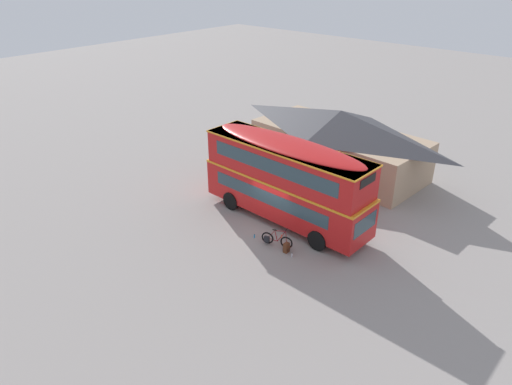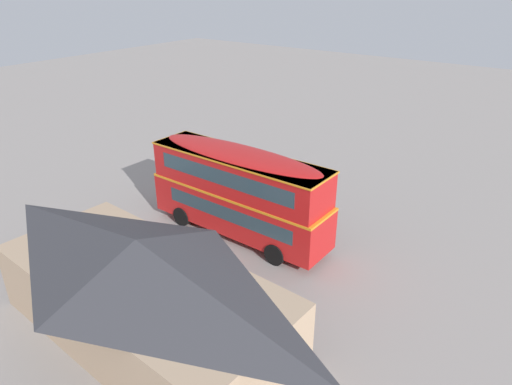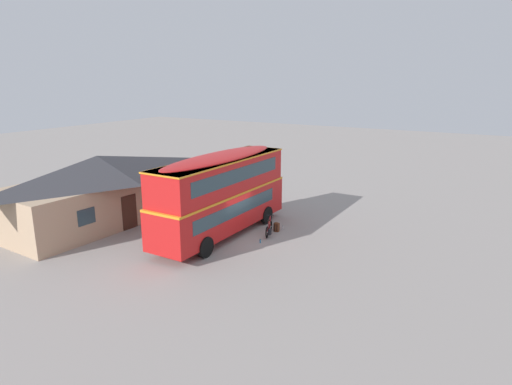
{
  "view_description": "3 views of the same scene",
  "coord_description": "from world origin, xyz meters",
  "px_view_note": "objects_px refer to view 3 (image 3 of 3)",
  "views": [
    {
      "loc": [
        14.21,
        -17.27,
        13.61
      ],
      "look_at": [
        -0.73,
        -0.54,
        2.09
      ],
      "focal_mm": 32.65,
      "sensor_mm": 36.0,
      "label": 1
    },
    {
      "loc": [
        -13.29,
        17.74,
        12.69
      ],
      "look_at": [
        -0.18,
        -0.13,
        2.1
      ],
      "focal_mm": 32.09,
      "sensor_mm": 36.0,
      "label": 2
    },
    {
      "loc": [
        -19.91,
        -12.79,
        8.9
      ],
      "look_at": [
        1.75,
        -0.28,
        2.35
      ],
      "focal_mm": 30.73,
      "sensor_mm": 36.0,
      "label": 3
    }
  ],
  "objects_px": {
    "water_bottle_blue_sports": "(260,241)",
    "water_bottle_clear_plastic": "(283,228)",
    "touring_bicycle": "(269,229)",
    "backpack_on_ground": "(277,227)",
    "double_decker_bus": "(221,191)"
  },
  "relations": [
    {
      "from": "water_bottle_blue_sports",
      "to": "water_bottle_clear_plastic",
      "type": "distance_m",
      "value": 2.62
    },
    {
      "from": "touring_bicycle",
      "to": "water_bottle_clear_plastic",
      "type": "height_order",
      "value": "touring_bicycle"
    },
    {
      "from": "water_bottle_clear_plastic",
      "to": "touring_bicycle",
      "type": "bearing_deg",
      "value": 168.88
    },
    {
      "from": "touring_bicycle",
      "to": "backpack_on_ground",
      "type": "xyz_separation_m",
      "value": [
        0.79,
        -0.09,
        -0.08
      ]
    },
    {
      "from": "double_decker_bus",
      "to": "water_bottle_blue_sports",
      "type": "distance_m",
      "value": 3.62
    },
    {
      "from": "touring_bicycle",
      "to": "double_decker_bus",
      "type": "bearing_deg",
      "value": 118.65
    },
    {
      "from": "backpack_on_ground",
      "to": "water_bottle_clear_plastic",
      "type": "height_order",
      "value": "backpack_on_ground"
    },
    {
      "from": "backpack_on_ground",
      "to": "water_bottle_clear_plastic",
      "type": "relative_size",
      "value": 2.21
    },
    {
      "from": "water_bottle_clear_plastic",
      "to": "water_bottle_blue_sports",
      "type": "bearing_deg",
      "value": 178.18
    },
    {
      "from": "touring_bicycle",
      "to": "water_bottle_clear_plastic",
      "type": "bearing_deg",
      "value": -11.12
    },
    {
      "from": "water_bottle_blue_sports",
      "to": "double_decker_bus",
      "type": "bearing_deg",
      "value": 89.44
    },
    {
      "from": "backpack_on_ground",
      "to": "touring_bicycle",
      "type": "bearing_deg",
      "value": 173.81
    },
    {
      "from": "water_bottle_clear_plastic",
      "to": "double_decker_bus",
      "type": "bearing_deg",
      "value": 134.26
    },
    {
      "from": "touring_bicycle",
      "to": "backpack_on_ground",
      "type": "distance_m",
      "value": 0.8
    },
    {
      "from": "double_decker_bus",
      "to": "backpack_on_ground",
      "type": "bearing_deg",
      "value": -49.85
    }
  ]
}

